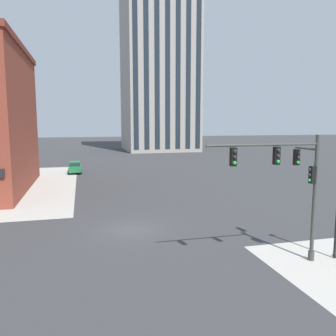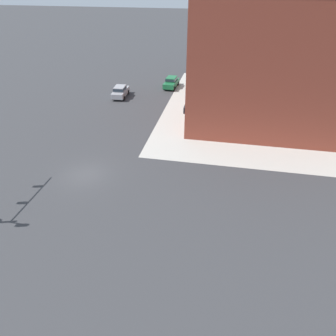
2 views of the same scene
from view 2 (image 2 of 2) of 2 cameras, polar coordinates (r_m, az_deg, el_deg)
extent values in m
plane|color=#38383A|center=(29.78, -15.09, -1.18)|extent=(320.00, 320.00, 0.00)
cube|color=#B7B2A8|center=(45.58, 20.49, 9.98)|extent=(32.00, 32.00, 0.02)
cube|color=#99999E|center=(48.32, -8.85, 13.76)|extent=(4.50, 2.03, 0.76)
cube|color=#99999E|center=(47.97, -8.97, 14.47)|extent=(2.20, 1.62, 0.60)
cube|color=#232D38|center=(47.97, -8.97, 14.47)|extent=(2.29, 1.67, 0.40)
cylinder|color=black|center=(49.91, -9.35, 13.87)|extent=(0.65, 0.26, 0.64)
cylinder|color=black|center=(49.47, -7.44, 13.85)|extent=(0.65, 0.26, 0.64)
cylinder|color=black|center=(47.44, -10.24, 12.79)|extent=(0.65, 0.26, 0.64)
cylinder|color=black|center=(46.98, -8.24, 12.77)|extent=(0.65, 0.26, 0.64)
cube|color=#1E6B3D|center=(52.12, 0.61, 15.52)|extent=(4.51, 2.05, 0.76)
cube|color=#1E6B3D|center=(52.06, 0.66, 16.29)|extent=(2.21, 1.64, 0.60)
cube|color=#232D38|center=(52.06, 0.66, 16.29)|extent=(2.30, 1.68, 0.40)
cylinder|color=black|center=(50.78, 1.16, 14.60)|extent=(0.65, 0.26, 0.64)
cylinder|color=black|center=(51.18, -0.72, 14.75)|extent=(0.65, 0.26, 0.64)
cylinder|color=black|center=(53.31, 1.89, 15.47)|extent=(0.65, 0.26, 0.64)
cylinder|color=black|center=(53.69, 0.09, 15.62)|extent=(0.65, 0.26, 0.64)
cube|color=brown|center=(42.37, 19.35, 19.31)|extent=(20.37, 19.30, 14.95)
cube|color=black|center=(43.31, 5.02, 15.26)|extent=(19.35, 0.24, 0.70)
cube|color=#1E2833|center=(50.55, 6.43, 20.55)|extent=(1.10, 0.08, 1.50)
cube|color=#1E2833|center=(46.59, 5.91, 19.55)|extent=(1.10, 0.08, 1.50)
cube|color=#1E2833|center=(42.65, 5.30, 18.36)|extent=(1.10, 0.08, 1.50)
cube|color=#1E2833|center=(38.73, 4.58, 16.93)|extent=(1.10, 0.08, 1.50)
cube|color=#1E2833|center=(34.85, 3.71, 15.18)|extent=(1.10, 0.08, 1.50)
cube|color=#1E2833|center=(49.92, 6.71, 24.74)|extent=(1.10, 0.08, 1.50)
cube|color=#1E2833|center=(45.90, 6.19, 24.09)|extent=(1.10, 0.08, 1.50)
cube|color=#1E2833|center=(41.89, 5.58, 23.32)|extent=(1.10, 0.08, 1.50)
cube|color=#1E2833|center=(37.90, 4.84, 22.38)|extent=(1.10, 0.08, 1.50)
cube|color=#1E2833|center=(33.92, 3.95, 21.22)|extent=(1.10, 0.08, 1.50)
cube|color=#1E2833|center=(45.51, 6.50, 28.75)|extent=(1.10, 0.08, 1.50)
cube|color=#1E2833|center=(41.46, 5.88, 28.42)|extent=(1.10, 0.08, 1.50)
cube|color=#1E2833|center=(37.42, 5.14, 28.02)|extent=(1.10, 0.08, 1.50)
cube|color=#1E2833|center=(33.39, 4.22, 27.51)|extent=(1.10, 0.08, 1.50)
camera|label=1|loc=(43.86, -43.41, 12.63)|focal=36.30mm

